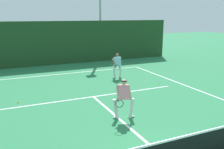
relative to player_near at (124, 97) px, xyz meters
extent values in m
cube|color=white|center=(-0.18, 8.14, -0.84)|extent=(10.70, 0.10, 0.01)
cube|color=white|center=(-0.18, 2.86, -0.84)|extent=(8.72, 0.10, 0.01)
cube|color=white|center=(-0.18, -0.39, -0.84)|extent=(0.10, 6.40, 0.01)
cube|color=white|center=(-0.18, -3.59, 0.15)|extent=(11.54, 0.03, 0.05)
cylinder|color=silver|center=(0.30, -0.07, -0.45)|extent=(0.25, 0.19, 0.78)
cylinder|color=silver|center=(-0.28, 0.09, -0.45)|extent=(0.30, 0.20, 0.78)
ellipsoid|color=white|center=(0.30, -0.07, -0.79)|extent=(0.28, 0.18, 0.09)
ellipsoid|color=white|center=(-0.28, 0.09, -0.79)|extent=(0.28, 0.18, 0.09)
cube|color=pink|center=(0.01, 0.01, 0.20)|extent=(0.46, 0.39, 0.57)
cylinder|color=tan|center=(0.22, -0.05, 0.18)|extent=(0.22, 0.14, 0.60)
cylinder|color=tan|center=(-0.20, 0.07, 0.18)|extent=(0.21, 0.45, 0.51)
sphere|color=tan|center=(0.01, 0.01, 0.59)|extent=(0.21, 0.21, 0.21)
cylinder|color=black|center=(0.01, 0.01, 0.63)|extent=(0.27, 0.27, 0.04)
cylinder|color=black|center=(-0.32, -0.16, -0.03)|extent=(0.10, 0.26, 0.03)
torus|color=black|center=(-0.41, -0.48, -0.03)|extent=(0.29, 0.10, 0.29)
cylinder|color=silver|center=(2.66, 5.72, -0.45)|extent=(0.17, 0.14, 0.77)
cylinder|color=silver|center=(2.24, 5.72, -0.45)|extent=(0.19, 0.14, 0.77)
ellipsoid|color=white|center=(2.66, 5.72, -0.79)|extent=(0.26, 0.11, 0.09)
ellipsoid|color=white|center=(2.24, 5.72, -0.79)|extent=(0.26, 0.11, 0.09)
cube|color=#8CCCE0|center=(2.45, 5.72, 0.20)|extent=(0.40, 0.24, 0.55)
cylinder|color=#9E704C|center=(2.67, 5.72, 0.17)|extent=(0.13, 0.09, 0.59)
cylinder|color=#9E704C|center=(2.23, 5.72, 0.17)|extent=(0.10, 0.52, 0.44)
sphere|color=#9E704C|center=(2.45, 5.72, 0.59)|extent=(0.21, 0.21, 0.21)
cylinder|color=black|center=(2.45, 5.72, 0.62)|extent=(0.22, 0.22, 0.04)
cylinder|color=black|center=(2.18, 5.47, -0.03)|extent=(0.03, 0.26, 0.03)
torus|color=black|center=(2.18, 5.13, -0.03)|extent=(0.29, 0.03, 0.29)
sphere|color=#D1E033|center=(3.93, 3.39, -0.81)|extent=(0.07, 0.07, 0.07)
sphere|color=#D1E033|center=(-3.54, 3.45, -0.81)|extent=(0.07, 0.07, 0.07)
cube|color=#1F4221|center=(-0.18, 11.52, 0.85)|extent=(20.14, 0.12, 3.38)
cylinder|color=#9EA39E|center=(4.18, 12.90, 3.28)|extent=(0.18, 0.18, 8.24)
camera|label=1|loc=(-3.98, -7.81, 2.99)|focal=39.63mm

